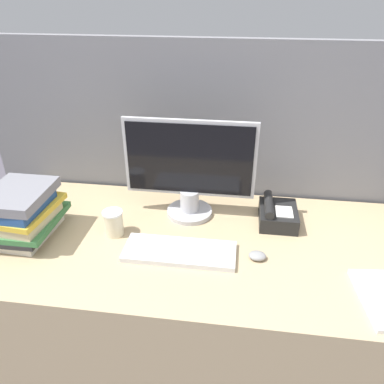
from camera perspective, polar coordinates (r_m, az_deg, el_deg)
cubicle_panel_rear at (r=1.83m, az=2.62°, el=-0.50°), size 2.07×0.04×1.44m
desk at (r=1.71m, az=0.91°, el=-17.74°), size 1.67×0.78×0.76m
monitor at (r=1.51m, az=-0.39°, el=3.16°), size 0.53×0.19×0.42m
keyboard at (r=1.39m, az=-1.90°, el=-9.07°), size 0.41×0.16×0.02m
mouse at (r=1.38m, az=9.92°, el=-9.54°), size 0.06×0.05×0.03m
coffee_cup at (r=1.49m, az=-11.88°, el=-4.61°), size 0.08×0.08×0.10m
book_stack at (r=1.56m, az=-24.46°, el=-3.02°), size 0.26×0.29×0.20m
desk_telephone at (r=1.58m, az=12.82°, el=-3.32°), size 0.15×0.19×0.10m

